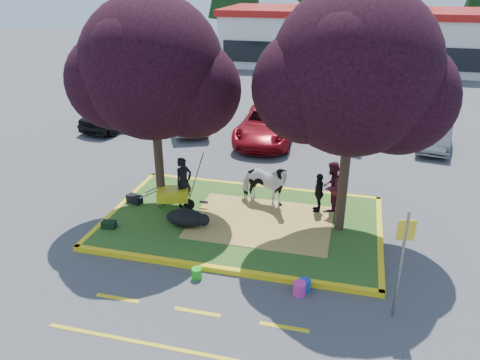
% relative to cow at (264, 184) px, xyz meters
% --- Properties ---
extents(ground, '(90.00, 90.00, 0.00)m').
position_rel_cow_xyz_m(ground, '(-0.43, -1.13, -0.88)').
color(ground, '#424244').
rests_on(ground, ground).
extents(median_island, '(8.00, 5.00, 0.15)m').
position_rel_cow_xyz_m(median_island, '(-0.43, -1.13, -0.81)').
color(median_island, '#29541A').
rests_on(median_island, ground).
extents(curb_near, '(8.30, 0.16, 0.15)m').
position_rel_cow_xyz_m(curb_near, '(-0.43, -3.71, -0.81)').
color(curb_near, yellow).
rests_on(curb_near, ground).
extents(curb_far, '(8.30, 0.16, 0.15)m').
position_rel_cow_xyz_m(curb_far, '(-0.43, 1.45, -0.81)').
color(curb_far, yellow).
rests_on(curb_far, ground).
extents(curb_left, '(0.16, 5.30, 0.15)m').
position_rel_cow_xyz_m(curb_left, '(-4.51, -1.13, -0.81)').
color(curb_left, yellow).
rests_on(curb_left, ground).
extents(curb_right, '(0.16, 5.30, 0.15)m').
position_rel_cow_xyz_m(curb_right, '(3.65, -1.13, -0.81)').
color(curb_right, yellow).
rests_on(curb_right, ground).
extents(straw_bedding, '(4.20, 3.00, 0.01)m').
position_rel_cow_xyz_m(straw_bedding, '(0.17, -1.13, -0.73)').
color(straw_bedding, tan).
rests_on(straw_bedding, median_island).
extents(tree_purple_left, '(5.06, 4.20, 6.51)m').
position_rel_cow_xyz_m(tree_purple_left, '(-3.21, -0.75, 3.48)').
color(tree_purple_left, black).
rests_on(tree_purple_left, median_island).
extents(tree_purple_right, '(5.30, 4.40, 6.82)m').
position_rel_cow_xyz_m(tree_purple_right, '(2.49, -0.95, 3.68)').
color(tree_purple_right, black).
rests_on(tree_purple_right, median_island).
extents(fire_lane_stripe_a, '(1.10, 0.12, 0.01)m').
position_rel_cow_xyz_m(fire_lane_stripe_a, '(-2.43, -5.33, -0.88)').
color(fire_lane_stripe_a, yellow).
rests_on(fire_lane_stripe_a, ground).
extents(fire_lane_stripe_b, '(1.10, 0.12, 0.01)m').
position_rel_cow_xyz_m(fire_lane_stripe_b, '(-0.43, -5.33, -0.88)').
color(fire_lane_stripe_b, yellow).
rests_on(fire_lane_stripe_b, ground).
extents(fire_lane_stripe_c, '(1.10, 0.12, 0.01)m').
position_rel_cow_xyz_m(fire_lane_stripe_c, '(1.57, -5.33, -0.88)').
color(fire_lane_stripe_c, yellow).
rests_on(fire_lane_stripe_c, ground).
extents(fire_lane_long, '(6.00, 0.10, 0.01)m').
position_rel_cow_xyz_m(fire_lane_long, '(-0.43, -6.53, -0.88)').
color(fire_lane_long, yellow).
rests_on(fire_lane_long, ground).
extents(retail_building, '(20.40, 8.40, 4.40)m').
position_rel_cow_xyz_m(retail_building, '(1.57, 26.85, 1.37)').
color(retail_building, silver).
rests_on(retail_building, ground).
extents(cow, '(1.88, 1.21, 1.47)m').
position_rel_cow_xyz_m(cow, '(0.00, 0.00, 0.00)').
color(cow, silver).
rests_on(cow, median_island).
extents(calf, '(1.35, 1.03, 0.52)m').
position_rel_cow_xyz_m(calf, '(-1.97, -1.90, -0.47)').
color(calf, black).
rests_on(calf, median_island).
extents(handler, '(0.65, 0.72, 1.66)m').
position_rel_cow_xyz_m(handler, '(-2.45, -0.69, 0.09)').
color(handler, black).
rests_on(handler, median_island).
extents(visitor_a, '(0.84, 0.95, 1.63)m').
position_rel_cow_xyz_m(visitor_a, '(2.12, 0.18, 0.08)').
color(visitor_a, '#4A1523').
rests_on(visitor_a, median_island).
extents(visitor_b, '(0.41, 0.79, 1.29)m').
position_rel_cow_xyz_m(visitor_b, '(1.75, 0.01, -0.09)').
color(visitor_b, black).
rests_on(visitor_b, median_island).
extents(wheelbarrow, '(1.74, 0.84, 0.66)m').
position_rel_cow_xyz_m(wheelbarrow, '(-2.75, -0.89, -0.28)').
color(wheelbarrow, black).
rests_on(wheelbarrow, median_island).
extents(gear_bag_dark, '(0.57, 0.43, 0.26)m').
position_rel_cow_xyz_m(gear_bag_dark, '(-4.13, -0.89, -0.60)').
color(gear_bag_dark, black).
rests_on(gear_bag_dark, median_island).
extents(gear_bag_green, '(0.43, 0.30, 0.22)m').
position_rel_cow_xyz_m(gear_bag_green, '(-4.13, -2.59, -0.63)').
color(gear_bag_green, black).
rests_on(gear_bag_green, median_island).
extents(sign_post, '(0.37, 0.10, 2.65)m').
position_rel_cow_xyz_m(sign_post, '(3.87, -4.36, 0.76)').
color(sign_post, slate).
rests_on(sign_post, ground).
extents(bucket_green, '(0.33, 0.33, 0.28)m').
position_rel_cow_xyz_m(bucket_green, '(-0.87, -4.11, -0.74)').
color(bucket_green, green).
rests_on(bucket_green, ground).
extents(bucket_pink, '(0.41, 0.41, 0.33)m').
position_rel_cow_xyz_m(bucket_pink, '(1.73, -4.11, -0.72)').
color(bucket_pink, '#F3369D').
rests_on(bucket_pink, ground).
extents(bucket_blue, '(0.33, 0.33, 0.31)m').
position_rel_cow_xyz_m(bucket_blue, '(1.84, -3.93, -0.73)').
color(bucket_blue, blue).
rests_on(bucket_blue, ground).
extents(car_black, '(2.73, 4.80, 1.54)m').
position_rel_cow_xyz_m(car_black, '(-8.76, 7.02, -0.12)').
color(car_black, black).
rests_on(car_black, ground).
extents(car_silver, '(3.20, 4.73, 1.47)m').
position_rel_cow_xyz_m(car_silver, '(-5.22, 7.50, -0.15)').
color(car_silver, '#989BA0').
rests_on(car_silver, ground).
extents(car_red, '(2.53, 5.35, 1.48)m').
position_rel_cow_xyz_m(car_red, '(-1.20, 6.75, -0.15)').
color(car_red, maroon).
rests_on(car_red, ground).
extents(car_white, '(3.21, 4.81, 1.29)m').
position_rel_cow_xyz_m(car_white, '(2.95, 8.24, -0.24)').
color(car_white, silver).
rests_on(car_white, ground).
extents(car_grey, '(1.86, 3.91, 1.24)m').
position_rel_cow_xyz_m(car_grey, '(6.07, 7.61, -0.27)').
color(car_grey, slate).
rests_on(car_grey, ground).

